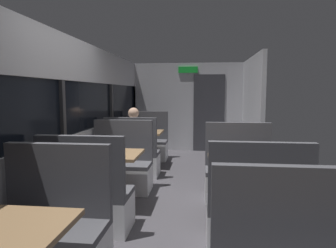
{
  "coord_description": "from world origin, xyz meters",
  "views": [
    {
      "loc": [
        0.35,
        -3.65,
        1.54
      ],
      "look_at": [
        -0.23,
        1.52,
        0.99
      ],
      "focal_mm": 31.83,
      "sensor_mm": 36.0,
      "label": 1
    }
  ],
  "objects_px": {
    "bench_near_window_facing_entry": "(51,237)",
    "bench_far_window_facing_entry": "(147,145)",
    "bench_mid_window_facing_end": "(87,202)",
    "dining_table_rear_aisle": "(246,168)",
    "bench_rear_aisle_facing_end": "(256,217)",
    "seated_passenger": "(134,146)",
    "bench_mid_window_facing_entry": "(121,170)",
    "bench_far_window_facing_end": "(133,158)",
    "bench_rear_aisle_facing_entry": "(238,177)",
    "dining_table_mid_window": "(107,160)",
    "dining_table_far_window": "(140,136)"
  },
  "relations": [
    {
      "from": "bench_mid_window_facing_end",
      "to": "dining_table_far_window",
      "type": "xyz_separation_m",
      "value": [
        0.0,
        2.91,
        0.31
      ]
    },
    {
      "from": "dining_table_mid_window",
      "to": "bench_mid_window_facing_end",
      "type": "relative_size",
      "value": 0.82
    },
    {
      "from": "bench_near_window_facing_entry",
      "to": "dining_table_mid_window",
      "type": "height_order",
      "value": "bench_near_window_facing_entry"
    },
    {
      "from": "bench_rear_aisle_facing_entry",
      "to": "dining_table_mid_window",
      "type": "bearing_deg",
      "value": -164.41
    },
    {
      "from": "bench_mid_window_facing_end",
      "to": "dining_table_rear_aisle",
      "type": "height_order",
      "value": "bench_mid_window_facing_end"
    },
    {
      "from": "dining_table_rear_aisle",
      "to": "bench_rear_aisle_facing_end",
      "type": "xyz_separation_m",
      "value": [
        0.0,
        -0.7,
        -0.31
      ]
    },
    {
      "from": "bench_mid_window_facing_end",
      "to": "bench_far_window_facing_entry",
      "type": "distance_m",
      "value": 3.61
    },
    {
      "from": "bench_mid_window_facing_end",
      "to": "seated_passenger",
      "type": "relative_size",
      "value": 0.87
    },
    {
      "from": "bench_mid_window_facing_entry",
      "to": "bench_rear_aisle_facing_end",
      "type": "xyz_separation_m",
      "value": [
        1.79,
        -1.6,
        0.0
      ]
    },
    {
      "from": "dining_table_rear_aisle",
      "to": "bench_mid_window_facing_end",
      "type": "bearing_deg",
      "value": -164.41
    },
    {
      "from": "bench_mid_window_facing_entry",
      "to": "bench_far_window_facing_end",
      "type": "distance_m",
      "value": 0.81
    },
    {
      "from": "bench_mid_window_facing_entry",
      "to": "dining_table_far_window",
      "type": "distance_m",
      "value": 1.54
    },
    {
      "from": "dining_table_mid_window",
      "to": "bench_mid_window_facing_entry",
      "type": "distance_m",
      "value": 0.77
    },
    {
      "from": "dining_table_far_window",
      "to": "bench_far_window_facing_entry",
      "type": "xyz_separation_m",
      "value": [
        0.0,
        0.7,
        -0.31
      ]
    },
    {
      "from": "bench_far_window_facing_entry",
      "to": "bench_rear_aisle_facing_end",
      "type": "bearing_deg",
      "value": -64.82
    },
    {
      "from": "seated_passenger",
      "to": "bench_mid_window_facing_end",
      "type": "bearing_deg",
      "value": -90.0
    },
    {
      "from": "bench_far_window_facing_end",
      "to": "bench_far_window_facing_entry",
      "type": "xyz_separation_m",
      "value": [
        0.0,
        1.4,
        0.0
      ]
    },
    {
      "from": "bench_far_window_facing_entry",
      "to": "bench_rear_aisle_facing_entry",
      "type": "relative_size",
      "value": 1.0
    },
    {
      "from": "dining_table_far_window",
      "to": "bench_far_window_facing_entry",
      "type": "relative_size",
      "value": 0.82
    },
    {
      "from": "dining_table_far_window",
      "to": "dining_table_rear_aisle",
      "type": "height_order",
      "value": "same"
    },
    {
      "from": "bench_mid_window_facing_end",
      "to": "bench_far_window_facing_entry",
      "type": "height_order",
      "value": "same"
    },
    {
      "from": "bench_near_window_facing_entry",
      "to": "bench_far_window_facing_entry",
      "type": "relative_size",
      "value": 1.0
    },
    {
      "from": "bench_far_window_facing_entry",
      "to": "seated_passenger",
      "type": "xyz_separation_m",
      "value": [
        0.0,
        -1.33,
        0.21
      ]
    },
    {
      "from": "dining_table_mid_window",
      "to": "bench_mid_window_facing_entry",
      "type": "xyz_separation_m",
      "value": [
        0.0,
        0.7,
        -0.31
      ]
    },
    {
      "from": "dining_table_mid_window",
      "to": "dining_table_far_window",
      "type": "relative_size",
      "value": 1.0
    },
    {
      "from": "dining_table_far_window",
      "to": "bench_rear_aisle_facing_entry",
      "type": "bearing_deg",
      "value": -43.67
    },
    {
      "from": "bench_far_window_facing_entry",
      "to": "seated_passenger",
      "type": "relative_size",
      "value": 0.87
    },
    {
      "from": "bench_mid_window_facing_entry",
      "to": "bench_mid_window_facing_end",
      "type": "bearing_deg",
      "value": -90.0
    },
    {
      "from": "bench_rear_aisle_facing_end",
      "to": "seated_passenger",
      "type": "bearing_deg",
      "value": 125.81
    },
    {
      "from": "bench_mid_window_facing_entry",
      "to": "bench_far_window_facing_end",
      "type": "xyz_separation_m",
      "value": [
        0.0,
        0.81,
        0.0
      ]
    },
    {
      "from": "bench_far_window_facing_entry",
      "to": "bench_far_window_facing_end",
      "type": "bearing_deg",
      "value": -90.0
    },
    {
      "from": "bench_far_window_facing_entry",
      "to": "bench_rear_aisle_facing_entry",
      "type": "bearing_deg",
      "value": -53.38
    },
    {
      "from": "bench_rear_aisle_facing_end",
      "to": "seated_passenger",
      "type": "relative_size",
      "value": 0.87
    },
    {
      "from": "bench_far_window_facing_end",
      "to": "dining_table_far_window",
      "type": "bearing_deg",
      "value": 90.0
    },
    {
      "from": "dining_table_far_window",
      "to": "bench_rear_aisle_facing_end",
      "type": "bearing_deg",
      "value": -60.06
    },
    {
      "from": "bench_mid_window_facing_entry",
      "to": "bench_rear_aisle_facing_end",
      "type": "distance_m",
      "value": 2.4
    },
    {
      "from": "dining_table_far_window",
      "to": "bench_rear_aisle_facing_end",
      "type": "distance_m",
      "value": 3.6
    },
    {
      "from": "bench_rear_aisle_facing_end",
      "to": "dining_table_mid_window",
      "type": "bearing_deg",
      "value": 153.32
    },
    {
      "from": "bench_mid_window_facing_entry",
      "to": "bench_near_window_facing_entry",
      "type": "bearing_deg",
      "value": -90.0
    },
    {
      "from": "bench_mid_window_facing_entry",
      "to": "dining_table_far_window",
      "type": "height_order",
      "value": "bench_mid_window_facing_entry"
    },
    {
      "from": "dining_table_mid_window",
      "to": "bench_mid_window_facing_end",
      "type": "bearing_deg",
      "value": -90.0
    },
    {
      "from": "dining_table_mid_window",
      "to": "dining_table_far_window",
      "type": "xyz_separation_m",
      "value": [
        0.0,
        2.21,
        0.0
      ]
    },
    {
      "from": "bench_near_window_facing_entry",
      "to": "bench_rear_aisle_facing_end",
      "type": "xyz_separation_m",
      "value": [
        1.79,
        0.61,
        0.0
      ]
    },
    {
      "from": "dining_table_rear_aisle",
      "to": "bench_far_window_facing_end",
      "type": "bearing_deg",
      "value": 136.33
    },
    {
      "from": "bench_near_window_facing_entry",
      "to": "bench_rear_aisle_facing_entry",
      "type": "relative_size",
      "value": 1.0
    },
    {
      "from": "dining_table_far_window",
      "to": "bench_far_window_facing_entry",
      "type": "height_order",
      "value": "bench_far_window_facing_entry"
    },
    {
      "from": "bench_far_window_facing_entry",
      "to": "dining_table_rear_aisle",
      "type": "relative_size",
      "value": 1.22
    },
    {
      "from": "bench_far_window_facing_entry",
      "to": "dining_table_rear_aisle",
      "type": "bearing_deg",
      "value": -60.06
    },
    {
      "from": "bench_mid_window_facing_end",
      "to": "dining_table_rear_aisle",
      "type": "bearing_deg",
      "value": 15.59
    },
    {
      "from": "bench_rear_aisle_facing_entry",
      "to": "bench_far_window_facing_end",
      "type": "bearing_deg",
      "value": 150.58
    }
  ]
}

